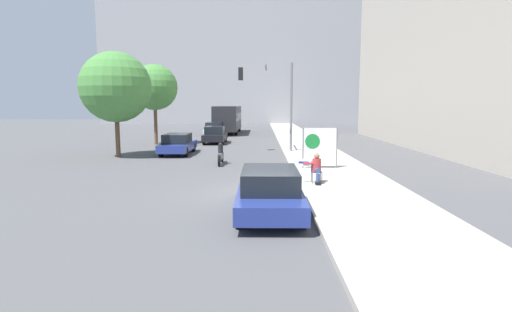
% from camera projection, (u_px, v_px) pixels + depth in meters
% --- Properties ---
extents(ground_plane, '(160.00, 160.00, 0.00)m').
position_uv_depth(ground_plane, '(259.00, 195.00, 14.51)').
color(ground_plane, '#4F4F51').
extents(sidewalk_curb, '(3.96, 90.00, 0.17)m').
position_uv_depth(sidewalk_curb, '(308.00, 149.00, 29.33)').
color(sidewalk_curb, '#A8A399').
rests_on(sidewalk_curb, ground_plane).
extents(building_backdrop_far, '(52.00, 12.00, 35.52)m').
position_uv_depth(building_backdrop_far, '(250.00, 25.00, 72.93)').
color(building_backdrop_far, '#99999E').
rests_on(building_backdrop_far, ground_plane).
extents(building_backdrop_right, '(10.00, 32.00, 21.21)m').
position_uv_depth(building_backdrop_right, '(486.00, 2.00, 28.60)').
color(building_backdrop_right, '#BCB2A3').
rests_on(building_backdrop_right, ground_plane).
extents(seated_protester, '(0.98, 0.77, 1.19)m').
position_uv_depth(seated_protester, '(316.00, 167.00, 15.82)').
color(seated_protester, '#474C56').
rests_on(seated_protester, sidewalk_curb).
extents(pedestrian_behind, '(0.34, 0.34, 1.79)m').
position_uv_depth(pedestrian_behind, '(306.00, 146.00, 21.06)').
color(pedestrian_behind, '#334775').
rests_on(pedestrian_behind, sidewalk_curb).
extents(protest_banner, '(1.71, 0.06, 1.97)m').
position_uv_depth(protest_banner, '(320.00, 147.00, 19.61)').
color(protest_banner, slate).
rests_on(protest_banner, sidewalk_curb).
extents(traffic_light_pole, '(3.64, 3.41, 5.89)m').
position_uv_depth(traffic_light_pole, '(272.00, 91.00, 26.78)').
color(traffic_light_pole, slate).
rests_on(traffic_light_pole, sidewalk_curb).
extents(parked_car_curbside, '(1.90, 4.77, 1.38)m').
position_uv_depth(parked_car_curbside, '(270.00, 191.00, 11.95)').
color(parked_car_curbside, navy).
rests_on(parked_car_curbside, ground_plane).
extents(car_on_road_nearest, '(1.81, 4.68, 1.38)m').
position_uv_depth(car_on_road_nearest, '(178.00, 144.00, 26.61)').
color(car_on_road_nearest, navy).
rests_on(car_on_road_nearest, ground_plane).
extents(car_on_road_midblock, '(1.79, 4.12, 1.47)m').
position_uv_depth(car_on_road_midblock, '(215.00, 135.00, 34.21)').
color(car_on_road_midblock, black).
rests_on(car_on_road_midblock, ground_plane).
extents(car_on_road_distant, '(1.77, 4.37, 1.53)m').
position_uv_depth(car_on_road_distant, '(214.00, 130.00, 40.67)').
color(car_on_road_distant, silver).
rests_on(car_on_road_distant, ground_plane).
extents(city_bus_on_road, '(2.60, 10.43, 3.14)m').
position_uv_depth(city_bus_on_road, '(228.00, 118.00, 46.54)').
color(city_bus_on_road, '#232328').
rests_on(city_bus_on_road, ground_plane).
extents(motorcycle_on_road, '(0.28, 2.25, 1.21)m').
position_uv_depth(motorcycle_on_road, '(221.00, 155.00, 22.04)').
color(motorcycle_on_road, '#565B60').
rests_on(motorcycle_on_road, ground_plane).
extents(street_tree_near_curb, '(4.35, 4.35, 6.53)m').
position_uv_depth(street_tree_near_curb, '(116.00, 87.00, 24.61)').
color(street_tree_near_curb, brown).
rests_on(street_tree_near_curb, ground_plane).
extents(street_tree_midblock, '(3.75, 3.75, 6.60)m').
position_uv_depth(street_tree_midblock, '(155.00, 87.00, 32.78)').
color(street_tree_midblock, brown).
rests_on(street_tree_midblock, ground_plane).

